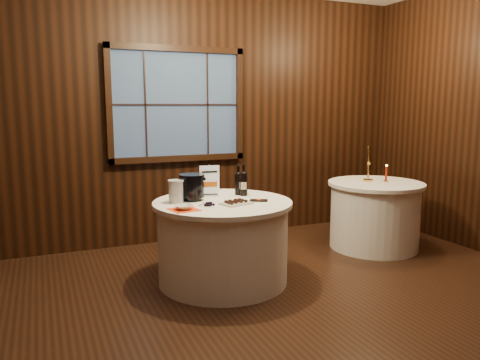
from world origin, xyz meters
name	(u,v)px	position (x,y,z in m)	size (l,w,h in m)	color
ground	(271,326)	(0.00, 0.00, 0.00)	(6.00, 6.00, 0.00)	black
back_wall	(177,114)	(0.00, 2.48, 1.54)	(6.00, 0.10, 3.00)	black
main_table	(223,241)	(0.00, 1.00, 0.39)	(1.28, 1.28, 0.77)	white
side_table	(375,215)	(2.00, 1.30, 0.39)	(1.08, 1.08, 0.77)	white
sign_stand	(210,185)	(-0.03, 1.27, 0.88)	(0.19, 0.11, 0.31)	#AEAEB5
port_bottle_left	(238,182)	(0.25, 1.23, 0.90)	(0.07, 0.08, 0.30)	black
port_bottle_right	(244,182)	(0.29, 1.17, 0.91)	(0.08, 0.09, 0.32)	black
ice_bucket	(192,187)	(-0.25, 1.15, 0.90)	(0.24, 0.24, 0.24)	black
chocolate_plate	(236,203)	(0.06, 0.82, 0.79)	(0.31, 0.25, 0.04)	silver
chocolate_box	(259,200)	(0.30, 0.87, 0.78)	(0.16, 0.08, 0.01)	black
grape_bunch	(209,204)	(-0.19, 0.85, 0.79)	(0.15, 0.07, 0.04)	black
glass_pitcher	(176,191)	(-0.41, 1.11, 0.87)	(0.19, 0.14, 0.21)	silver
orange_napkin	(184,210)	(-0.43, 0.79, 0.77)	(0.23, 0.23, 0.00)	#FF4815
cracker_bowl	(184,207)	(-0.43, 0.79, 0.79)	(0.15, 0.15, 0.04)	silver
brass_candlestick	(368,168)	(1.97, 1.40, 0.92)	(0.12, 0.12, 0.41)	gold
red_candle	(386,175)	(2.12, 1.27, 0.85)	(0.05, 0.05, 0.20)	gold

